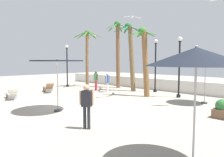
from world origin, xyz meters
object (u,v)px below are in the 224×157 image
(palm_tree_2, at_px, (131,50))
(guest_1, at_px, (107,80))
(lamp_post_1, at_px, (67,64))
(lounge_chair_0, at_px, (12,93))
(lamp_post_0, at_px, (179,63))
(palm_tree_1, at_px, (145,54))
(lounge_chair_1, at_px, (48,87))
(seagull_1, at_px, (94,35))
(patio_umbrella_0, at_px, (57,63))
(lamp_post_2, at_px, (155,63))
(seagull_0, at_px, (212,0))
(seagull_2, at_px, (132,17))
(planter, at_px, (222,109))
(guest_2, at_px, (96,79))
(palm_tree_3, at_px, (118,48))
(patio_umbrella_2, at_px, (196,57))
(guest_3, at_px, (87,102))
(patio_umbrella_1, at_px, (206,57))
(palm_tree_0, at_px, (87,51))

(palm_tree_2, xyz_separation_m, guest_1, (-0.80, -1.95, -2.52))
(lamp_post_1, distance_m, lounge_chair_0, 7.37)
(palm_tree_2, xyz_separation_m, lamp_post_0, (4.52, -0.17, -1.08))
(palm_tree_1, height_order, guest_1, palm_tree_1)
(palm_tree_1, height_order, lounge_chair_1, palm_tree_1)
(lounge_chair_1, distance_m, seagull_1, 7.33)
(lounge_chair_0, bearing_deg, patio_umbrella_0, 3.81)
(palm_tree_2, bearing_deg, lamp_post_2, 24.35)
(lounge_chair_0, relative_size, seagull_0, 2.11)
(lamp_post_0, bearing_deg, seagull_2, -125.12)
(lounge_chair_0, bearing_deg, lamp_post_2, 62.32)
(lamp_post_0, xyz_separation_m, seagull_1, (-9.49, 0.37, 2.71))
(lamp_post_0, height_order, planter, lamp_post_0)
(planter, bearing_deg, guest_2, 170.38)
(seagull_1, relative_size, planter, 1.21)
(palm_tree_3, bearing_deg, palm_tree_2, -19.49)
(lamp_post_0, xyz_separation_m, seagull_0, (2.77, -1.95, 3.32))
(palm_tree_3, xyz_separation_m, guest_2, (0.04, -2.76, -2.75))
(patio_umbrella_0, relative_size, seagull_2, 2.31)
(seagull_2, bearing_deg, patio_umbrella_2, -41.04)
(patio_umbrella_2, distance_m, seagull_2, 9.67)
(patio_umbrella_2, distance_m, guest_2, 13.81)
(palm_tree_1, xyz_separation_m, seagull_0, (4.80, -0.68, 2.70))
(patio_umbrella_2, bearing_deg, seagull_1, 147.57)
(palm_tree_1, bearing_deg, guest_3, -68.48)
(patio_umbrella_0, distance_m, guest_1, 7.18)
(patio_umbrella_1, distance_m, guest_2, 9.09)
(patio_umbrella_2, relative_size, guest_1, 1.82)
(palm_tree_1, height_order, seagull_2, seagull_2)
(lamp_post_2, height_order, seagull_2, seagull_2)
(lamp_post_0, bearing_deg, palm_tree_2, 177.89)
(lamp_post_1, relative_size, lounge_chair_1, 2.09)
(guest_1, bearing_deg, seagull_2, -16.29)
(palm_tree_2, relative_size, guest_3, 3.44)
(guest_3, bearing_deg, palm_tree_1, 111.52)
(lamp_post_2, bearing_deg, lounge_chair_1, -134.58)
(patio_umbrella_2, distance_m, lamp_post_2, 12.50)
(lamp_post_1, bearing_deg, palm_tree_3, 37.53)
(patio_umbrella_2, xyz_separation_m, lounge_chair_0, (-12.64, 0.37, -2.22))
(guest_1, distance_m, guest_3, 9.46)
(lamp_post_2, xyz_separation_m, lounge_chair_1, (-6.14, -6.23, -1.97))
(lounge_chair_0, distance_m, guest_3, 8.60)
(patio_umbrella_2, xyz_separation_m, guest_1, (-10.36, 7.07, -1.66))
(patio_umbrella_0, bearing_deg, guest_1, 115.45)
(lamp_post_2, distance_m, guest_2, 5.17)
(palm_tree_3, xyz_separation_m, seagull_2, (4.82, -3.74, 1.61))
(patio_umbrella_1, relative_size, lounge_chair_1, 1.58)
(palm_tree_0, xyz_separation_m, seagull_0, (12.41, -1.50, 2.16))
(lounge_chair_1, distance_m, guest_1, 4.87)
(guest_3, bearing_deg, palm_tree_3, 128.21)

